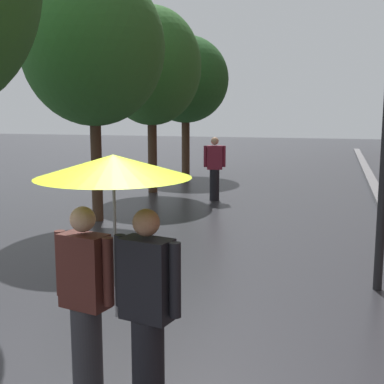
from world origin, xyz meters
TOP-DOWN VIEW (x-y plane):
  - kerb_strip at (3.20, 10.00)m, footprint 0.30×36.00m
  - street_tree_1 at (-3.05, 6.61)m, footprint 3.03×3.03m
  - street_tree_2 at (-3.19, 10.65)m, footprint 2.86×2.86m
  - street_tree_3 at (-3.38, 14.85)m, footprint 3.14×3.14m
  - couple_under_umbrella at (0.30, -0.05)m, footprint 1.22×1.22m
  - pedestrian_walking_midground at (-1.13, 9.79)m, footprint 0.57×0.32m

SIDE VIEW (x-z plane):
  - kerb_strip at x=3.20m, z-range 0.00..0.12m
  - pedestrian_walking_midground at x=-1.13m, z-range 0.02..1.72m
  - couple_under_umbrella at x=0.30m, z-range 0.40..2.52m
  - street_tree_3 at x=-3.38m, z-range 0.95..6.01m
  - street_tree_2 at x=-3.19m, z-range 0.97..6.30m
  - street_tree_1 at x=-3.05m, z-range 1.03..6.42m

